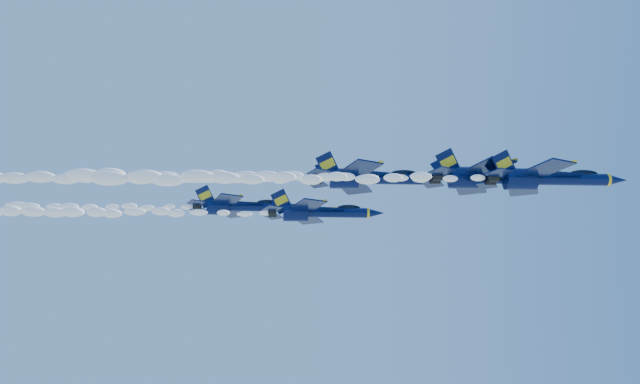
{
  "coord_description": "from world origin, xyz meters",
  "views": [
    {
      "loc": [
        -12.58,
        -71.82,
        130.15
      ],
      "look_at": [
        -9.35,
        5.21,
        154.33
      ],
      "focal_mm": 35.0,
      "sensor_mm": 36.0,
      "label": 1
    }
  ],
  "objects_px": {
    "jet_lead": "(548,179)",
    "jet_third": "(370,178)",
    "jet_second": "(493,177)",
    "jet_fifth": "(240,206)",
    "jet_fourth": "(319,212)"
  },
  "relations": [
    {
      "from": "jet_lead",
      "to": "jet_fifth",
      "type": "height_order",
      "value": "jet_fifth"
    },
    {
      "from": "jet_second",
      "to": "jet_fifth",
      "type": "relative_size",
      "value": 1.01
    },
    {
      "from": "jet_lead",
      "to": "jet_second",
      "type": "relative_size",
      "value": 0.92
    },
    {
      "from": "jet_lead",
      "to": "jet_fifth",
      "type": "bearing_deg",
      "value": 138.6
    },
    {
      "from": "jet_fifth",
      "to": "jet_lead",
      "type": "bearing_deg",
      "value": -41.4
    },
    {
      "from": "jet_fourth",
      "to": "jet_third",
      "type": "bearing_deg",
      "value": -64.97
    },
    {
      "from": "jet_second",
      "to": "jet_fifth",
      "type": "height_order",
      "value": "jet_fifth"
    },
    {
      "from": "jet_lead",
      "to": "jet_fourth",
      "type": "xyz_separation_m",
      "value": [
        -23.75,
        24.23,
        2.74
      ]
    },
    {
      "from": "jet_second",
      "to": "jet_fourth",
      "type": "relative_size",
      "value": 1.0
    },
    {
      "from": "jet_third",
      "to": "jet_fourth",
      "type": "bearing_deg",
      "value": 115.03
    },
    {
      "from": "jet_third",
      "to": "jet_fourth",
      "type": "distance_m",
      "value": 14.11
    },
    {
      "from": "jet_lead",
      "to": "jet_fifth",
      "type": "relative_size",
      "value": 0.92
    },
    {
      "from": "jet_third",
      "to": "jet_fifth",
      "type": "bearing_deg",
      "value": 131.86
    },
    {
      "from": "jet_lead",
      "to": "jet_third",
      "type": "distance_m",
      "value": 21.49
    },
    {
      "from": "jet_lead",
      "to": "jet_fifth",
      "type": "distance_m",
      "value": 48.05
    }
  ]
}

